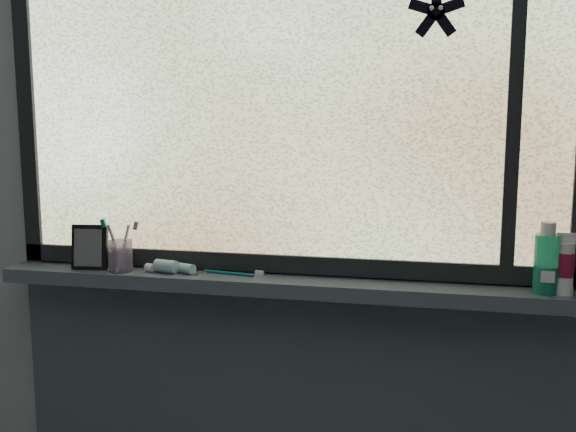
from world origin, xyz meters
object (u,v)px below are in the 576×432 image
Objects in this scene: toothbrush_cup at (120,256)px; mouthwash_bottle at (546,258)px; vanity_mirror at (90,247)px; cream_tube at (565,262)px.

mouthwash_bottle is at bearing 0.28° from toothbrush_cup.
mouthwash_bottle reaches higher than toothbrush_cup.
vanity_mirror is 0.10m from toothbrush_cup.
toothbrush_cup is (0.10, -0.01, -0.02)m from vanity_mirror.
vanity_mirror is at bearing 179.86° from mouthwash_bottle.
vanity_mirror is 1.17× the size of cream_tube.
cream_tube reaches higher than toothbrush_cup.
toothbrush_cup is at bearing -13.01° from vanity_mirror.
vanity_mirror is 1.29m from cream_tube.
toothbrush_cup is at bearing -179.55° from cream_tube.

